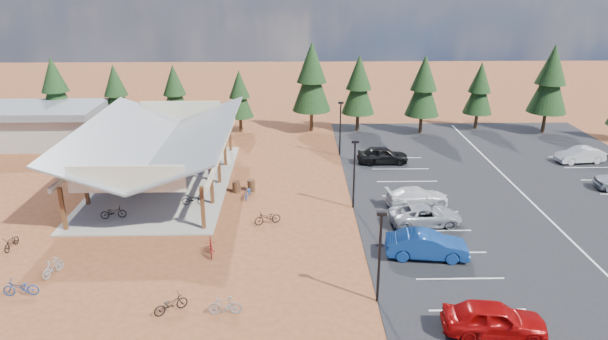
# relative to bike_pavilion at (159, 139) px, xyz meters

# --- Properties ---
(ground) EXTENTS (140.00, 140.00, 0.00)m
(ground) POSITION_rel_bike_pavilion_xyz_m (10.00, -7.00, -3.82)
(ground) COLOR brown
(ground) RESTS_ON ground
(asphalt_lot) EXTENTS (27.00, 44.00, 0.04)m
(asphalt_lot) POSITION_rel_bike_pavilion_xyz_m (28.50, -4.00, -3.80)
(asphalt_lot) COLOR black
(asphalt_lot) RESTS_ON ground
(concrete_pad) EXTENTS (10.60, 18.60, 0.10)m
(concrete_pad) POSITION_rel_bike_pavilion_xyz_m (0.00, 0.00, -3.77)
(concrete_pad) COLOR gray
(concrete_pad) RESTS_ON ground
(bike_pavilion) EXTENTS (11.65, 19.40, 4.97)m
(bike_pavilion) POSITION_rel_bike_pavilion_xyz_m (0.00, 0.00, 0.00)
(bike_pavilion) COLOR #4E2316
(bike_pavilion) RESTS_ON concrete_pad
(outbuilding) EXTENTS (11.00, 7.00, 3.90)m
(outbuilding) POSITION_rel_bike_pavilion_xyz_m (-14.00, 11.00, -1.80)
(outbuilding) COLOR #ADA593
(outbuilding) RESTS_ON ground
(lamp_post_0) EXTENTS (0.50, 0.25, 5.14)m
(lamp_post_0) POSITION_rel_bike_pavilion_xyz_m (15.00, -17.00, -0.85)
(lamp_post_0) COLOR black
(lamp_post_0) RESTS_ON ground
(lamp_post_1) EXTENTS (0.50, 0.25, 5.14)m
(lamp_post_1) POSITION_rel_bike_pavilion_xyz_m (15.00, -5.00, -0.85)
(lamp_post_1) COLOR black
(lamp_post_1) RESTS_ON ground
(lamp_post_2) EXTENTS (0.50, 0.25, 5.14)m
(lamp_post_2) POSITION_rel_bike_pavilion_xyz_m (15.00, 7.00, -0.85)
(lamp_post_2) COLOR black
(lamp_post_2) RESTS_ON ground
(trash_bin_0) EXTENTS (0.60, 0.60, 0.90)m
(trash_bin_0) POSITION_rel_bike_pavilion_xyz_m (7.30, -1.62, -3.37)
(trash_bin_0) COLOR #422A17
(trash_bin_0) RESTS_ON ground
(trash_bin_1) EXTENTS (0.60, 0.60, 0.90)m
(trash_bin_1) POSITION_rel_bike_pavilion_xyz_m (6.14, -1.90, -3.37)
(trash_bin_1) COLOR #422A17
(trash_bin_1) RESTS_ON ground
(pine_0) EXTENTS (3.52, 3.52, 8.20)m
(pine_0) POSITION_rel_bike_pavilion_xyz_m (-13.96, 14.63, 1.18)
(pine_0) COLOR #382314
(pine_0) RESTS_ON ground
(pine_1) EXTENTS (3.15, 3.15, 7.35)m
(pine_1) POSITION_rel_bike_pavilion_xyz_m (-7.82, 14.80, 0.66)
(pine_1) COLOR #382314
(pine_1) RESTS_ON ground
(pine_2) EXTENTS (3.10, 3.10, 7.22)m
(pine_2) POSITION_rel_bike_pavilion_xyz_m (-1.84, 15.30, 0.58)
(pine_2) COLOR #382314
(pine_2) RESTS_ON ground
(pine_3) EXTENTS (2.85, 2.85, 6.64)m
(pine_3) POSITION_rel_bike_pavilion_xyz_m (4.98, 15.32, 0.22)
(pine_3) COLOR #382314
(pine_3) RESTS_ON ground
(pine_4) EXTENTS (4.10, 4.10, 9.56)m
(pine_4) POSITION_rel_bike_pavilion_xyz_m (12.62, 15.23, 2.02)
(pine_4) COLOR #382314
(pine_4) RESTS_ON ground
(pine_5) EXTENTS (3.52, 3.52, 8.21)m
(pine_5) POSITION_rel_bike_pavilion_xyz_m (17.60, 15.22, 1.19)
(pine_5) COLOR #382314
(pine_5) RESTS_ON ground
(pine_6) EXTENTS (3.59, 3.59, 8.36)m
(pine_6) POSITION_rel_bike_pavilion_xyz_m (24.21, 14.11, 1.28)
(pine_6) COLOR #382314
(pine_6) RESTS_ON ground
(pine_7) EXTENTS (3.13, 3.13, 7.30)m
(pine_7) POSITION_rel_bike_pavilion_xyz_m (30.70, 15.81, 0.63)
(pine_7) COLOR #382314
(pine_7) RESTS_ON ground
(pine_8) EXTENTS (4.03, 4.03, 9.39)m
(pine_8) POSITION_rel_bike_pavilion_xyz_m (37.42, 14.08, 1.91)
(pine_8) COLOR #382314
(pine_8) RESTS_ON ground
(bike_0) EXTENTS (1.83, 0.95, 0.92)m
(bike_0) POSITION_rel_bike_pavilion_xyz_m (-1.93, -6.71, -3.27)
(bike_0) COLOR black
(bike_0) RESTS_ON concrete_pad
(bike_1) EXTENTS (1.59, 0.91, 0.92)m
(bike_1) POSITION_rel_bike_pavilion_xyz_m (-1.56, -2.49, -3.26)
(bike_1) COLOR #9C9DA5
(bike_1) RESTS_ON concrete_pad
(bike_2) EXTENTS (1.74, 0.65, 0.90)m
(bike_2) POSITION_rel_bike_pavilion_xyz_m (-3.60, 1.81, -3.27)
(bike_2) COLOR navy
(bike_2) RESTS_ON concrete_pad
(bike_3) EXTENTS (1.69, 0.70, 0.98)m
(bike_3) POSITION_rel_bike_pavilion_xyz_m (-3.12, 4.17, -3.23)
(bike_3) COLOR maroon
(bike_3) RESTS_ON concrete_pad
(bike_4) EXTENTS (1.65, 0.59, 0.87)m
(bike_4) POSITION_rel_bike_pavilion_xyz_m (3.26, -4.53, -3.29)
(bike_4) COLOR black
(bike_4) RESTS_ON concrete_pad
(bike_5) EXTENTS (1.70, 0.86, 0.98)m
(bike_5) POSITION_rel_bike_pavilion_xyz_m (1.24, -1.43, -3.23)
(bike_5) COLOR gray
(bike_5) RESTS_ON concrete_pad
(bike_6) EXTENTS (1.84, 1.08, 0.91)m
(bike_6) POSITION_rel_bike_pavilion_xyz_m (3.12, 1.78, -3.27)
(bike_6) COLOR #171992
(bike_6) RESTS_ON concrete_pad
(bike_7) EXTENTS (1.57, 0.81, 0.91)m
(bike_7) POSITION_rel_bike_pavilion_xyz_m (3.17, 6.64, -3.27)
(bike_7) COLOR maroon
(bike_7) RESTS_ON concrete_pad
(bike_8) EXTENTS (0.62, 1.67, 0.87)m
(bike_8) POSITION_rel_bike_pavilion_xyz_m (-7.00, -10.82, -3.39)
(bike_8) COLOR black
(bike_8) RESTS_ON ground
(bike_9) EXTENTS (0.97, 1.72, 1.00)m
(bike_9) POSITION_rel_bike_pavilion_xyz_m (-3.12, -14.02, -3.33)
(bike_9) COLOR #999EA1
(bike_9) RESTS_ON ground
(bike_10) EXTENTS (1.90, 0.73, 0.98)m
(bike_10) POSITION_rel_bike_pavilion_xyz_m (-3.95, -16.13, -3.33)
(bike_10) COLOR navy
(bike_10) RESTS_ON ground
(bike_11) EXTENTS (0.84, 1.86, 1.08)m
(bike_11) POSITION_rel_bike_pavilion_xyz_m (5.56, -11.86, -3.28)
(bike_11) COLOR maroon
(bike_11) RESTS_ON ground
(bike_12) EXTENTS (1.85, 1.56, 0.95)m
(bike_12) POSITION_rel_bike_pavilion_xyz_m (4.36, -17.78, -3.35)
(bike_12) COLOR black
(bike_12) RESTS_ON ground
(bike_13) EXTENTS (1.72, 0.54, 1.03)m
(bike_13) POSITION_rel_bike_pavilion_xyz_m (7.13, -18.02, -3.31)
(bike_13) COLOR gray
(bike_13) RESTS_ON ground
(bike_14) EXTENTS (0.80, 1.71, 0.86)m
(bike_14) POSITION_rel_bike_pavilion_xyz_m (7.15, -3.08, -3.39)
(bike_14) COLOR #194793
(bike_14) RESTS_ON ground
(bike_16) EXTENTS (1.96, 1.23, 0.97)m
(bike_16) POSITION_rel_bike_pavilion_xyz_m (8.84, -7.67, -3.34)
(bike_16) COLOR black
(bike_16) RESTS_ON ground
(car_0) EXTENTS (5.03, 2.48, 1.65)m
(car_0) POSITION_rel_bike_pavilion_xyz_m (20.09, -19.92, -2.96)
(car_0) COLOR #9D0707
(car_0) RESTS_ON asphalt_lot
(car_1) EXTENTS (5.09, 2.27, 1.62)m
(car_1) POSITION_rel_bike_pavilion_xyz_m (18.63, -12.50, -2.97)
(car_1) COLOR navy
(car_1) RESTS_ON asphalt_lot
(car_2) EXTENTS (5.07, 2.64, 1.37)m
(car_2) POSITION_rel_bike_pavilion_xyz_m (19.61, -8.01, -3.10)
(car_2) COLOR #9899A0
(car_2) RESTS_ON asphalt_lot
(car_3) EXTENTS (4.85, 2.53, 1.34)m
(car_3) POSITION_rel_bike_pavilion_xyz_m (19.75, -4.75, -3.11)
(car_3) COLOR silver
(car_3) RESTS_ON asphalt_lot
(car_4) EXTENTS (4.55, 1.90, 1.54)m
(car_4) POSITION_rel_bike_pavilion_xyz_m (18.66, 4.58, -3.01)
(car_4) COLOR black
(car_4) RESTS_ON asphalt_lot
(car_9) EXTENTS (4.42, 1.98, 1.41)m
(car_9) POSITION_rel_bike_pavilion_xyz_m (36.50, 4.38, -3.08)
(car_9) COLOR silver
(car_9) RESTS_ON asphalt_lot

